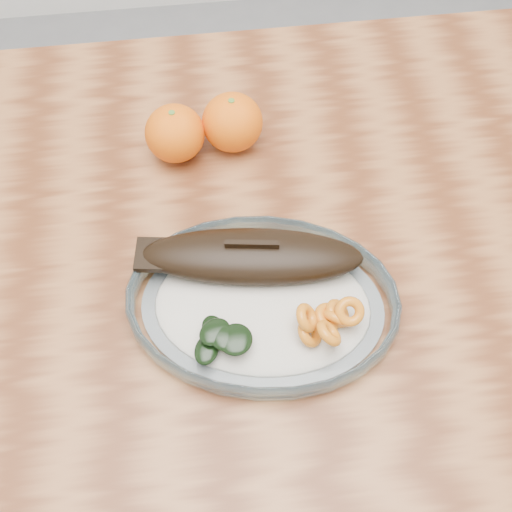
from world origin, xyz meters
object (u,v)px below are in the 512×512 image
orange_left (175,133)px  orange_right (232,122)px  dining_table (208,294)px  plated_meal (262,300)px

orange_left → orange_right: bearing=7.0°
dining_table → orange_left: (-0.02, 0.16, 0.14)m
orange_right → dining_table: bearing=-107.8°
orange_left → dining_table: bearing=-83.1°
orange_left → orange_right: (0.08, 0.01, 0.00)m
plated_meal → orange_right: plated_meal is taller
orange_left → orange_right: orange_right is taller
orange_left → orange_right: 0.08m
plated_meal → orange_left: (-0.08, 0.24, 0.02)m
plated_meal → orange_right: size_ratio=8.06×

